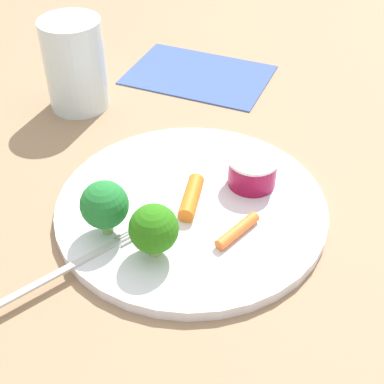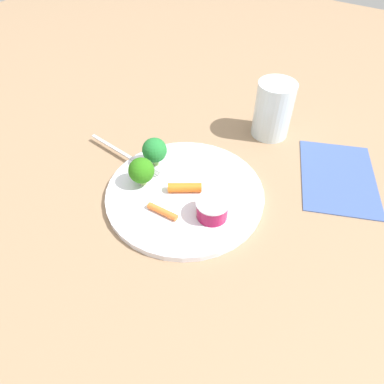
# 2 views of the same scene
# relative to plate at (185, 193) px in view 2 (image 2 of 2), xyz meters

# --- Properties ---
(ground_plane) EXTENTS (2.40, 2.40, 0.00)m
(ground_plane) POSITION_rel_plate_xyz_m (0.00, 0.00, -0.01)
(ground_plane) COLOR #937455
(plate) EXTENTS (0.28, 0.28, 0.01)m
(plate) POSITION_rel_plate_xyz_m (0.00, 0.00, 0.00)
(plate) COLOR white
(plate) RESTS_ON ground_plane
(sauce_cup) EXTENTS (0.05, 0.05, 0.03)m
(sauce_cup) POSITION_rel_plate_xyz_m (-0.02, -0.07, 0.02)
(sauce_cup) COLOR maroon
(sauce_cup) RESTS_ON plate
(broccoli_floret_0) EXTENTS (0.05, 0.05, 0.06)m
(broccoli_floret_0) POSITION_rel_plate_xyz_m (0.03, 0.09, 0.04)
(broccoli_floret_0) COLOR #7EAC5D
(broccoli_floret_0) RESTS_ON plate
(broccoli_floret_1) EXTENTS (0.05, 0.05, 0.05)m
(broccoli_floret_1) POSITION_rel_plate_xyz_m (-0.03, 0.07, 0.04)
(broccoli_floret_1) COLOR #91B661
(broccoli_floret_1) RESTS_ON plate
(carrot_stick_0) EXTENTS (0.01, 0.06, 0.01)m
(carrot_stick_0) POSITION_rel_plate_xyz_m (-0.06, 0.00, 0.01)
(carrot_stick_0) COLOR orange
(carrot_stick_0) RESTS_ON plate
(carrot_stick_1) EXTENTS (0.05, 0.06, 0.02)m
(carrot_stick_1) POSITION_rel_plate_xyz_m (0.00, 0.00, 0.01)
(carrot_stick_1) COLOR orange
(carrot_stick_1) RESTS_ON plate
(fork) EXTENTS (0.03, 0.19, 0.00)m
(fork) POSITION_rel_plate_xyz_m (0.01, 0.15, 0.01)
(fork) COLOR silver
(fork) RESTS_ON plate
(drinking_glass) EXTENTS (0.08, 0.08, 0.12)m
(drinking_glass) POSITION_rel_plate_xyz_m (0.26, -0.04, 0.05)
(drinking_glass) COLOR silver
(drinking_glass) RESTS_ON ground_plane
(napkin) EXTENTS (0.24, 0.20, 0.00)m
(napkin) POSITION_rel_plate_xyz_m (0.20, -0.21, -0.00)
(napkin) COLOR #3C5494
(napkin) RESTS_ON ground_plane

